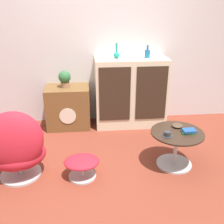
{
  "coord_description": "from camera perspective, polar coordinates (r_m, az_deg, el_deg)",
  "views": [
    {
      "loc": [
        -0.17,
        -2.37,
        1.81
      ],
      "look_at": [
        0.11,
        0.58,
        0.55
      ],
      "focal_mm": 42.0,
      "sensor_mm": 36.0,
      "label": 1
    }
  ],
  "objects": [
    {
      "name": "potted_plant",
      "position": [
        3.92,
        -10.27,
        7.24
      ],
      "size": [
        0.18,
        0.18,
        0.25
      ],
      "color": "#996B4C",
      "rests_on": "tv_console"
    },
    {
      "name": "bowl",
      "position": [
        3.19,
        13.99,
        -2.86
      ],
      "size": [
        0.13,
        0.13,
        0.04
      ],
      "color": "#4C3828",
      "rests_on": "coffee_table"
    },
    {
      "name": "sideboard",
      "position": [
        4.02,
        4.05,
        4.31
      ],
      "size": [
        1.07,
        0.48,
        1.05
      ],
      "color": "beige",
      "rests_on": "ground_plane"
    },
    {
      "name": "tv_console",
      "position": [
        4.06,
        -9.47,
        1.1
      ],
      "size": [
        0.65,
        0.47,
        0.63
      ],
      "color": "brown",
      "rests_on": "ground_plane"
    },
    {
      "name": "teacup",
      "position": [
        2.96,
        11.94,
        -4.78
      ],
      "size": [
        0.12,
        0.12,
        0.05
      ],
      "color": "#2D2D33",
      "rests_on": "coffee_table"
    },
    {
      "name": "coffee_table",
      "position": [
        3.15,
        13.76,
        -6.8
      ],
      "size": [
        0.6,
        0.6,
        0.44
      ],
      "color": "#B7B7BC",
      "rests_on": "ground_plane"
    },
    {
      "name": "ottoman",
      "position": [
        2.94,
        -6.59,
        -11.15
      ],
      "size": [
        0.39,
        0.33,
        0.24
      ],
      "color": "#B7B7BC",
      "rests_on": "ground_plane"
    },
    {
      "name": "ground_plane",
      "position": [
        2.99,
        -1.06,
        -14.25
      ],
      "size": [
        12.0,
        12.0,
        0.0
      ],
      "primitive_type": "plane",
      "color": "brown"
    },
    {
      "name": "book_stack",
      "position": [
        3.08,
        16.33,
        -4.04
      ],
      "size": [
        0.16,
        0.12,
        0.04
      ],
      "color": "#237038",
      "rests_on": "coffee_table"
    },
    {
      "name": "wall_back",
      "position": [
        4.06,
        -3.09,
        15.78
      ],
      "size": [
        6.4,
        0.06,
        2.6
      ],
      "color": "silver",
      "rests_on": "ground_plane"
    },
    {
      "name": "vase_inner_left",
      "position": [
        3.92,
        7.7,
        12.52
      ],
      "size": [
        0.08,
        0.08,
        0.18
      ],
      "color": "#196699",
      "rests_on": "sideboard"
    },
    {
      "name": "vase_leftmost",
      "position": [
        3.85,
        1.0,
        12.44
      ],
      "size": [
        0.09,
        0.09,
        0.21
      ],
      "color": "teal",
      "rests_on": "sideboard"
    },
    {
      "name": "egg_chair",
      "position": [
        2.97,
        -20.18,
        -7.39
      ],
      "size": [
        0.66,
        0.62,
        0.83
      ],
      "color": "#B7B7BC",
      "rests_on": "ground_plane"
    }
  ]
}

